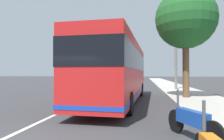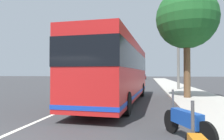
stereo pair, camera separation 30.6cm
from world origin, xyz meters
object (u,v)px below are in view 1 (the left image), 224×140
(car_behind_bus, at_px, (122,78))
(roadside_tree_mid_block, at_px, (186,19))
(coach_bus, at_px, (118,69))
(utility_pole, at_px, (176,55))
(motorcycle_nearest_curb, at_px, (192,121))
(car_oncoming, at_px, (139,77))
(car_side_street, at_px, (105,80))
(car_ahead_same_lane, at_px, (115,78))

(car_behind_bus, xyz_separation_m, roadside_tree_mid_block, (-37.83, -8.23, 4.79))
(coach_bus, distance_m, car_behind_bus, 40.20)
(coach_bus, xyz_separation_m, utility_pole, (9.61, -4.84, 1.65))
(motorcycle_nearest_curb, xyz_separation_m, car_oncoming, (54.10, 2.63, 0.22))
(car_behind_bus, distance_m, car_oncoming, 8.55)
(coach_bus, distance_m, car_side_street, 19.78)
(car_side_street, bearing_deg, car_ahead_same_lane, 178.33)
(car_behind_bus, relative_size, car_oncoming, 0.99)
(roadside_tree_mid_block, relative_size, utility_pole, 1.03)
(motorcycle_nearest_curb, relative_size, car_oncoming, 0.44)
(coach_bus, relative_size, car_behind_bus, 2.56)
(car_side_street, bearing_deg, coach_bus, 10.26)
(coach_bus, relative_size, car_side_street, 2.62)
(motorcycle_nearest_curb, distance_m, car_side_street, 26.79)
(motorcycle_nearest_curb, bearing_deg, car_ahead_same_lane, -14.01)
(car_oncoming, bearing_deg, car_side_street, 173.34)
(car_behind_bus, bearing_deg, car_side_street, -5.63)
(car_behind_bus, height_order, utility_pole, utility_pole)
(car_behind_bus, xyz_separation_m, car_oncoming, (7.54, -4.02, 0.05))
(car_behind_bus, bearing_deg, car_ahead_same_lane, -9.84)
(car_ahead_same_lane, relative_size, roadside_tree_mid_block, 0.62)
(car_ahead_same_lane, bearing_deg, utility_pole, 26.63)
(car_behind_bus, relative_size, roadside_tree_mid_block, 0.60)
(motorcycle_nearest_curb, bearing_deg, utility_pole, -32.37)
(motorcycle_nearest_curb, distance_m, car_oncoming, 54.16)
(car_oncoming, height_order, roadside_tree_mid_block, roadside_tree_mid_block)
(car_ahead_same_lane, xyz_separation_m, car_oncoming, (15.86, -4.88, 0.01))
(motorcycle_nearest_curb, distance_m, roadside_tree_mid_block, 10.16)
(car_oncoming, distance_m, utility_pole, 38.33)
(roadside_tree_mid_block, xyz_separation_m, utility_pole, (7.44, -0.47, -1.79))
(utility_pole, bearing_deg, car_side_street, 44.07)
(car_ahead_same_lane, height_order, roadside_tree_mid_block, roadside_tree_mid_block)
(motorcycle_nearest_curb, relative_size, car_ahead_same_lane, 0.43)
(coach_bus, distance_m, utility_pole, 10.88)
(motorcycle_nearest_curb, relative_size, utility_pole, 0.27)
(motorcycle_nearest_curb, distance_m, utility_pole, 16.61)
(car_side_street, relative_size, car_oncoming, 0.97)
(coach_bus, height_order, car_oncoming, coach_bus)
(motorcycle_nearest_curb, relative_size, car_side_street, 0.45)
(car_behind_bus, bearing_deg, car_oncoming, 147.96)
(utility_pole, bearing_deg, roadside_tree_mid_block, 176.36)
(coach_bus, xyz_separation_m, car_oncoming, (47.53, -0.16, -1.30))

